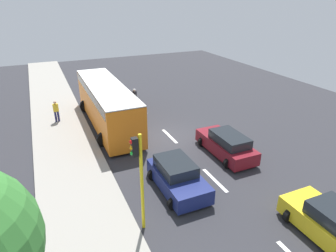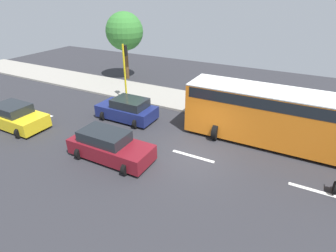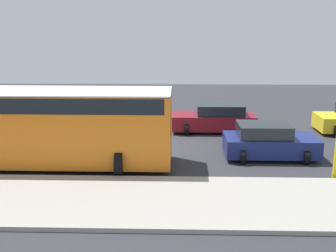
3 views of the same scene
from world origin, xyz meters
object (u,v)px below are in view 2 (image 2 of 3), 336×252
object	(u,v)px
street_tree_north	(124,32)
traffic_light_corner	(125,65)
city_bus	(286,116)
pedestrian_near_signal	(320,111)
car_dark_blue	(127,110)
car_yellow_cab	(16,117)
car_maroon	(110,146)

from	to	relation	value
street_tree_north	traffic_light_corner	bearing A→B (deg)	-144.47
city_bus	pedestrian_near_signal	xyz separation A→B (m)	(3.61, -1.77, -0.79)
car_dark_blue	car_yellow_cab	xyz separation A→B (m)	(-4.32, 5.62, -0.00)
car_yellow_cab	city_bus	size ratio (longest dim) A/B	0.36
city_bus	street_tree_north	distance (m)	16.95
car_maroon	traffic_light_corner	size ratio (longest dim) A/B	1.00
car_yellow_cab	pedestrian_near_signal	size ratio (longest dim) A/B	2.33
car_maroon	car_yellow_cab	bearing A→B (deg)	89.78
pedestrian_near_signal	street_tree_north	xyz separation A→B (m)	(2.94, 17.18, 3.45)
traffic_light_corner	street_tree_north	xyz separation A→B (m)	(5.17, 3.69, 1.58)
city_bus	street_tree_north	size ratio (longest dim) A/B	1.75
car_maroon	street_tree_north	world-z (taller)	street_tree_north
street_tree_north	pedestrian_near_signal	bearing A→B (deg)	-99.71
street_tree_north	car_yellow_cab	bearing A→B (deg)	-179.94
car_dark_blue	city_bus	bearing A→B (deg)	-82.57
street_tree_north	car_maroon	bearing A→B (deg)	-147.97
traffic_light_corner	street_tree_north	world-z (taller)	street_tree_north
city_bus	car_yellow_cab	bearing A→B (deg)	109.98
traffic_light_corner	street_tree_north	distance (m)	6.54
car_maroon	pedestrian_near_signal	size ratio (longest dim) A/B	2.67
car_maroon	traffic_light_corner	xyz separation A→B (m)	(7.01, 3.93, 2.22)
city_bus	pedestrian_near_signal	distance (m)	4.09
car_dark_blue	car_maroon	world-z (taller)	same
traffic_light_corner	pedestrian_near_signal	bearing A→B (deg)	-80.62
traffic_light_corner	street_tree_north	bearing A→B (deg)	35.53
city_bus	traffic_light_corner	bearing A→B (deg)	83.29
traffic_light_corner	street_tree_north	size ratio (longest dim) A/B	0.72
city_bus	traffic_light_corner	world-z (taller)	traffic_light_corner
car_maroon	city_bus	size ratio (longest dim) A/B	0.41
pedestrian_near_signal	car_dark_blue	bearing A→B (deg)	112.92
car_yellow_cab	traffic_light_corner	xyz separation A→B (m)	(6.98, -3.68, 2.22)
pedestrian_near_signal	street_tree_north	world-z (taller)	street_tree_north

